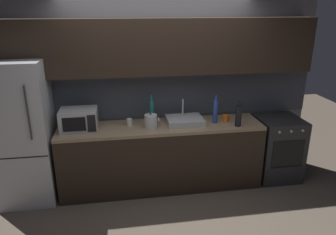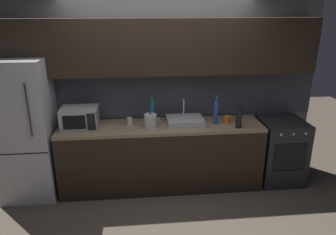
{
  "view_description": "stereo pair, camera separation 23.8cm",
  "coord_description": "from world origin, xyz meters",
  "px_view_note": "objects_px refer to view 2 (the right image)",
  "views": [
    {
      "loc": [
        -0.54,
        -3.03,
        2.41
      ],
      "look_at": [
        0.09,
        0.9,
        1.0
      ],
      "focal_mm": 34.44,
      "sensor_mm": 36.0,
      "label": 1
    },
    {
      "loc": [
        -0.31,
        -3.06,
        2.41
      ],
      "look_at": [
        0.09,
        0.9,
        1.0
      ],
      "focal_mm": 34.44,
      "sensor_mm": 36.0,
      "label": 2
    }
  ],
  "objects_px": {
    "microwave": "(80,118)",
    "mug_clear": "(130,121)",
    "refrigerator": "(26,130)",
    "wine_bottle_teal": "(152,111)",
    "wine_bottle_dark": "(239,117)",
    "wine_bottle_blue": "(216,112)",
    "oven_range": "(280,151)",
    "mug_orange": "(227,119)",
    "kettle": "(150,121)"
  },
  "relations": [
    {
      "from": "wine_bottle_teal",
      "to": "mug_orange",
      "type": "relative_size",
      "value": 3.99
    },
    {
      "from": "oven_range",
      "to": "wine_bottle_teal",
      "type": "relative_size",
      "value": 2.4
    },
    {
      "from": "refrigerator",
      "to": "mug_orange",
      "type": "relative_size",
      "value": 19.26
    },
    {
      "from": "wine_bottle_blue",
      "to": "oven_range",
      "type": "bearing_deg",
      "value": 1.2
    },
    {
      "from": "mug_clear",
      "to": "kettle",
      "type": "bearing_deg",
      "value": -27.1
    },
    {
      "from": "microwave",
      "to": "wine_bottle_dark",
      "type": "xyz_separation_m",
      "value": [
        2.03,
        -0.2,
        0.01
      ]
    },
    {
      "from": "mug_orange",
      "to": "mug_clear",
      "type": "xyz_separation_m",
      "value": [
        -1.3,
        0.06,
        -0.0
      ]
    },
    {
      "from": "kettle",
      "to": "wine_bottle_dark",
      "type": "bearing_deg",
      "value": -5.76
    },
    {
      "from": "wine_bottle_dark",
      "to": "mug_orange",
      "type": "xyz_separation_m",
      "value": [
        -0.1,
        0.2,
        -0.1
      ]
    },
    {
      "from": "microwave",
      "to": "oven_range",
      "type": "bearing_deg",
      "value": -0.41
    },
    {
      "from": "refrigerator",
      "to": "microwave",
      "type": "xyz_separation_m",
      "value": [
        0.68,
        0.02,
        0.13
      ]
    },
    {
      "from": "refrigerator",
      "to": "wine_bottle_dark",
      "type": "bearing_deg",
      "value": -3.87
    },
    {
      "from": "wine_bottle_dark",
      "to": "mug_clear",
      "type": "xyz_separation_m",
      "value": [
        -1.4,
        0.25,
        -0.1
      ]
    },
    {
      "from": "microwave",
      "to": "refrigerator",
      "type": "bearing_deg",
      "value": -178.45
    },
    {
      "from": "kettle",
      "to": "microwave",
      "type": "bearing_deg",
      "value": 174.44
    },
    {
      "from": "microwave",
      "to": "wine_bottle_dark",
      "type": "height_order",
      "value": "wine_bottle_dark"
    },
    {
      "from": "oven_range",
      "to": "kettle",
      "type": "height_order",
      "value": "kettle"
    },
    {
      "from": "mug_orange",
      "to": "wine_bottle_blue",
      "type": "bearing_deg",
      "value": -168.11
    },
    {
      "from": "refrigerator",
      "to": "mug_clear",
      "type": "height_order",
      "value": "refrigerator"
    },
    {
      "from": "mug_orange",
      "to": "mug_clear",
      "type": "distance_m",
      "value": 1.3
    },
    {
      "from": "refrigerator",
      "to": "wine_bottle_blue",
      "type": "xyz_separation_m",
      "value": [
        2.45,
        -0.02,
        0.16
      ]
    },
    {
      "from": "mug_orange",
      "to": "oven_range",
      "type": "bearing_deg",
      "value": -0.99
    },
    {
      "from": "wine_bottle_blue",
      "to": "kettle",
      "type": "bearing_deg",
      "value": -176.84
    },
    {
      "from": "oven_range",
      "to": "microwave",
      "type": "height_order",
      "value": "microwave"
    },
    {
      "from": "microwave",
      "to": "mug_clear",
      "type": "height_order",
      "value": "microwave"
    },
    {
      "from": "microwave",
      "to": "kettle",
      "type": "height_order",
      "value": "microwave"
    },
    {
      "from": "wine_bottle_teal",
      "to": "wine_bottle_dark",
      "type": "height_order",
      "value": "wine_bottle_teal"
    },
    {
      "from": "kettle",
      "to": "wine_bottle_teal",
      "type": "bearing_deg",
      "value": 80.34
    },
    {
      "from": "oven_range",
      "to": "microwave",
      "type": "relative_size",
      "value": 1.96
    },
    {
      "from": "refrigerator",
      "to": "microwave",
      "type": "relative_size",
      "value": 3.94
    },
    {
      "from": "microwave",
      "to": "kettle",
      "type": "xyz_separation_m",
      "value": [
        0.9,
        -0.09,
        -0.05
      ]
    },
    {
      "from": "mug_clear",
      "to": "wine_bottle_blue",
      "type": "bearing_deg",
      "value": -4.51
    },
    {
      "from": "oven_range",
      "to": "wine_bottle_teal",
      "type": "bearing_deg",
      "value": 175.62
    },
    {
      "from": "microwave",
      "to": "mug_clear",
      "type": "xyz_separation_m",
      "value": [
        0.63,
        0.05,
        -0.09
      ]
    },
    {
      "from": "wine_bottle_dark",
      "to": "mug_clear",
      "type": "height_order",
      "value": "wine_bottle_dark"
    },
    {
      "from": "wine_bottle_dark",
      "to": "wine_bottle_blue",
      "type": "height_order",
      "value": "wine_bottle_blue"
    },
    {
      "from": "refrigerator",
      "to": "microwave",
      "type": "bearing_deg",
      "value": 1.55
    },
    {
      "from": "wine_bottle_teal",
      "to": "wine_bottle_blue",
      "type": "bearing_deg",
      "value": -10.69
    },
    {
      "from": "refrigerator",
      "to": "mug_orange",
      "type": "bearing_deg",
      "value": 0.27
    },
    {
      "from": "refrigerator",
      "to": "mug_orange",
      "type": "distance_m",
      "value": 2.61
    },
    {
      "from": "microwave",
      "to": "wine_bottle_blue",
      "type": "bearing_deg",
      "value": -1.29
    },
    {
      "from": "kettle",
      "to": "wine_bottle_dark",
      "type": "height_order",
      "value": "wine_bottle_dark"
    },
    {
      "from": "kettle",
      "to": "mug_clear",
      "type": "xyz_separation_m",
      "value": [
        -0.27,
        0.14,
        -0.04
      ]
    },
    {
      "from": "mug_orange",
      "to": "refrigerator",
      "type": "bearing_deg",
      "value": -179.73
    },
    {
      "from": "mug_clear",
      "to": "wine_bottle_teal",
      "type": "bearing_deg",
      "value": 12.57
    },
    {
      "from": "refrigerator",
      "to": "wine_bottle_dark",
      "type": "distance_m",
      "value": 2.72
    },
    {
      "from": "microwave",
      "to": "mug_orange",
      "type": "xyz_separation_m",
      "value": [
        1.93,
        -0.01,
        -0.09
      ]
    },
    {
      "from": "microwave",
      "to": "wine_bottle_dark",
      "type": "bearing_deg",
      "value": -5.67
    },
    {
      "from": "refrigerator",
      "to": "microwave",
      "type": "height_order",
      "value": "refrigerator"
    },
    {
      "from": "wine_bottle_teal",
      "to": "mug_clear",
      "type": "relative_size",
      "value": 4.08
    }
  ]
}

